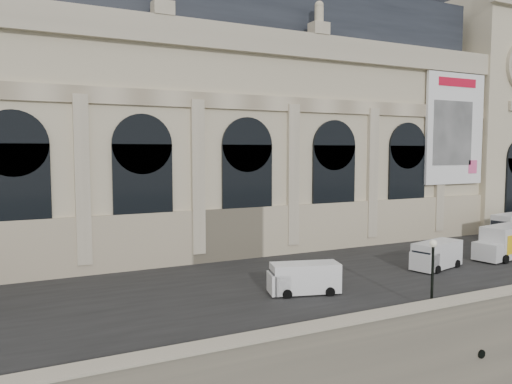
% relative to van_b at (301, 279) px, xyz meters
% --- Properties ---
extents(quay, '(160.00, 70.00, 6.00)m').
position_rel_van_b_xyz_m(quay, '(5.65, 25.69, -4.17)').
color(quay, gray).
rests_on(quay, ground).
extents(street, '(160.00, 24.00, 0.06)m').
position_rel_van_b_xyz_m(street, '(5.65, 4.69, -1.14)').
color(street, '#2D2D2D').
rests_on(street, quay).
extents(parapet, '(160.00, 1.40, 1.21)m').
position_rel_van_b_xyz_m(parapet, '(5.65, -8.71, -0.55)').
color(parapet, gray).
rests_on(parapet, quay).
extents(museum, '(69.00, 18.70, 29.10)m').
position_rel_van_b_xyz_m(museum, '(-0.33, 21.55, 12.56)').
color(museum, beige).
rests_on(museum, quay).
extents(clock_pavilion, '(13.00, 14.72, 36.70)m').
position_rel_van_b_xyz_m(clock_pavilion, '(39.65, 18.61, 16.25)').
color(clock_pavilion, beige).
rests_on(clock_pavilion, quay).
extents(van_b, '(5.46, 3.23, 2.29)m').
position_rel_van_b_xyz_m(van_b, '(0.00, 0.00, 0.00)').
color(van_b, white).
rests_on(van_b, quay).
extents(van_c, '(5.79, 3.32, 2.43)m').
position_rel_van_b_xyz_m(van_c, '(14.58, 1.30, 0.07)').
color(van_c, silver).
rests_on(van_c, quay).
extents(box_truck, '(8.25, 3.87, 3.20)m').
position_rel_van_b_xyz_m(box_truck, '(24.36, 1.58, 0.44)').
color(box_truck, silver).
rests_on(box_truck, quay).
extents(lamp_right, '(0.48, 0.48, 4.70)m').
position_rel_van_b_xyz_m(lamp_right, '(5.64, -7.04, 1.17)').
color(lamp_right, black).
rests_on(lamp_right, quay).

